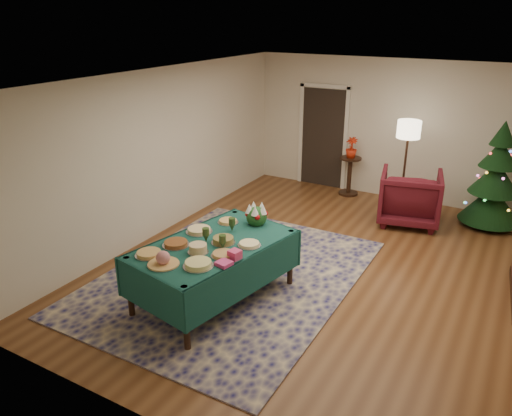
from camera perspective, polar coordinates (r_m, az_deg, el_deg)
The scene contains 25 objects.
room_shell at distance 6.85m, azimuth 8.98°, elevation 2.99°, with size 7.00×7.00×7.00m.
doorway at distance 10.60m, azimuth 7.66°, elevation 8.29°, with size 1.08×0.04×2.16m.
rug at distance 7.13m, azimuth -2.90°, elevation -7.80°, with size 3.20×4.20×0.02m, color #161654.
buffet_table at distance 6.32m, azimuth -4.85°, elevation -5.36°, with size 1.59×2.27×0.81m.
platter_0 at distance 6.06m, azimuth -12.14°, elevation -5.13°, with size 0.33×0.33×0.05m.
platter_1 at distance 5.79m, azimuth -10.57°, elevation -5.84°, with size 0.37×0.37×0.17m.
platter_2 at distance 5.71m, azimuth -6.62°, elevation -6.39°, with size 0.35×0.35×0.07m.
platter_3 at distance 6.24m, azimuth -9.14°, elevation -4.05°, with size 0.34×0.34×0.06m.
platter_4 at distance 6.02m, azimuth -6.64°, elevation -4.63°, with size 0.25×0.25×0.11m.
platter_5 at distance 5.92m, azimuth -3.75°, elevation -5.33°, with size 0.30×0.30×0.05m.
platter_6 at distance 6.57m, azimuth -6.52°, elevation -2.55°, with size 0.35×0.35×0.06m.
platter_7 at distance 6.24m, azimuth -3.76°, elevation -3.71°, with size 0.30×0.30×0.08m.
platter_8 at distance 6.16m, azimuth -0.77°, elevation -4.17°, with size 0.29×0.29×0.05m.
platter_9 at distance 6.82m, azimuth -3.21°, elevation -1.54°, with size 0.28×0.28×0.05m.
goblet_0 at distance 6.53m, azimuth -2.76°, elevation -1.87°, with size 0.09×0.09×0.19m.
goblet_1 at distance 6.05m, azimuth -3.84°, elevation -3.86°, with size 0.09×0.09×0.19m.
goblet_2 at distance 6.26m, azimuth -5.75°, elevation -3.05°, with size 0.09×0.09×0.19m.
napkin_stack at distance 5.72m, azimuth -3.68°, elevation -6.33°, with size 0.16×0.16×0.04m, color #DC3D88.
gift_box at distance 5.84m, azimuth -2.45°, elevation -5.34°, with size 0.13×0.13×0.11m, color #E13E77.
centerpiece at distance 6.72m, azimuth 0.06°, elevation -0.75°, with size 0.29×0.29×0.33m.
armchair at distance 9.10m, azimuth 17.19°, elevation 1.44°, with size 1.01×0.94×1.04m, color #50111B.
floor_lamp at distance 9.35m, azimuth 17.01°, elevation 7.98°, with size 0.41×0.41×1.71m.
side_table at distance 10.30m, azimuth 10.62°, elevation 3.55°, with size 0.44×0.44×0.78m.
potted_plant at distance 10.15m, azimuth 10.82°, elevation 6.31°, with size 0.23×0.41×0.23m, color red.
christmas_tree at distance 9.40m, azimuth 25.67°, elevation 2.90°, with size 1.10×1.10×1.85m.
Camera 1 is at (2.24, -6.10, 3.51)m, focal length 35.00 mm.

